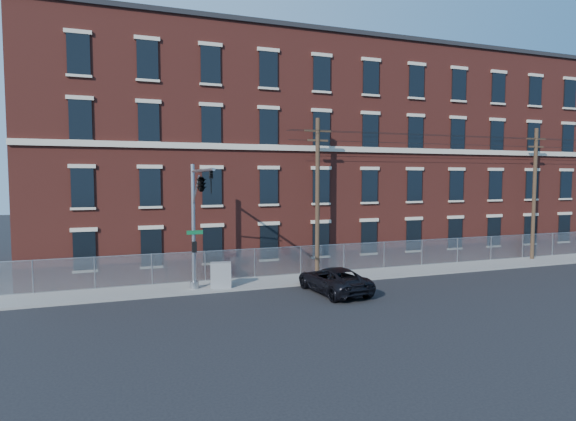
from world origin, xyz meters
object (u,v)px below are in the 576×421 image
at_px(traffic_signal_mast, 199,197).
at_px(utility_pole_near, 317,194).
at_px(utility_cabinet, 221,275).
at_px(pickup_truck, 333,280).

height_order(traffic_signal_mast, utility_pole_near, utility_pole_near).
height_order(traffic_signal_mast, utility_cabinet, traffic_signal_mast).
bearing_deg(utility_cabinet, traffic_signal_mast, -114.83).
relative_size(traffic_signal_mast, utility_cabinet, 4.85).
bearing_deg(traffic_signal_mast, utility_pole_near, 23.14).
bearing_deg(utility_pole_near, traffic_signal_mast, -156.86).
xyz_separation_m(utility_pole_near, utility_cabinet, (-6.53, -1.39, -4.50)).
bearing_deg(pickup_truck, traffic_signal_mast, -11.64).
distance_m(utility_pole_near, utility_cabinet, 8.05).
xyz_separation_m(traffic_signal_mast, utility_cabinet, (1.47, 2.03, -4.55)).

